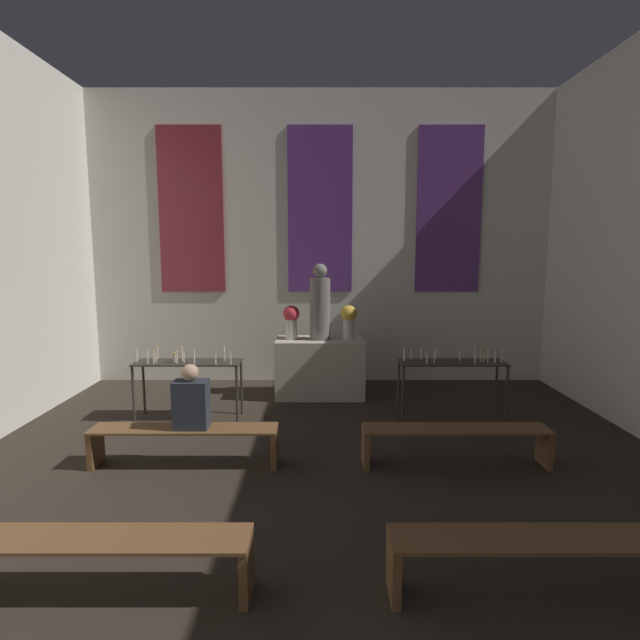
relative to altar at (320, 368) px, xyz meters
name	(u,v)px	position (x,y,z in m)	size (l,w,h in m)	color
wall_back	(320,238)	(0.00, 1.02, 2.07)	(8.14, 0.16, 5.00)	silver
altar	(320,368)	(0.00, 0.00, 0.00)	(1.39, 0.74, 0.92)	#BCB29E
statue	(320,305)	(0.00, 0.00, 1.00)	(0.32, 0.32, 1.19)	slate
flower_vase_left	(291,319)	(-0.45, 0.00, 0.78)	(0.26, 0.26, 0.54)	beige
flower_vase_right	(349,319)	(0.45, 0.00, 0.78)	(0.26, 0.26, 0.54)	beige
candle_rack_left	(188,368)	(-1.81, -1.11, 0.25)	(1.44, 0.46, 1.01)	#332D28
candle_rack_right	(452,368)	(1.81, -1.10, 0.25)	(1.44, 0.46, 1.01)	#332D28
pew_second_left	(101,553)	(-1.46, -4.70, -0.15)	(1.99, 0.36, 0.42)	brown
pew_second_right	(540,552)	(1.46, -4.70, -0.15)	(1.99, 0.36, 0.42)	brown
pew_back_left	(185,437)	(-1.46, -2.63, -0.15)	(1.99, 0.36, 0.42)	brown
pew_back_right	(455,437)	(1.46, -2.63, -0.15)	(1.99, 0.36, 0.42)	brown
person_seated	(191,401)	(-1.37, -2.63, 0.26)	(0.36, 0.24, 0.70)	#282D38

